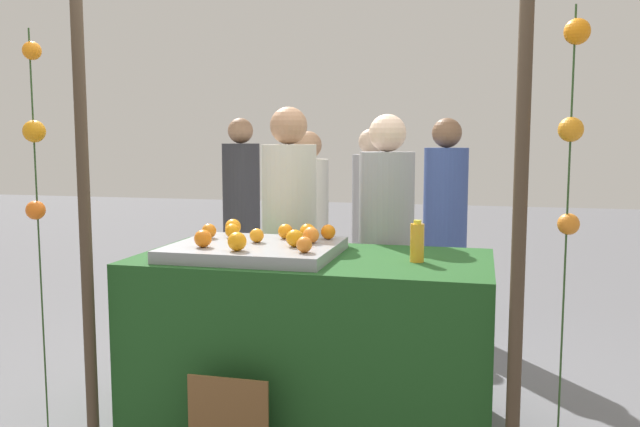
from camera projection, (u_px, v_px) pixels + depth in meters
name	position (u px, v px, depth m)	size (l,w,h in m)	color
ground_plane	(313.00, 426.00, 3.38)	(24.00, 24.00, 0.00)	slate
stall_counter	(313.00, 342.00, 3.33)	(1.77, 0.90, 0.90)	#1E4C1E
orange_tray	(255.00, 249.00, 3.30)	(0.82, 0.69, 0.06)	gray
orange_0	(237.00, 241.00, 3.07)	(0.09, 0.09, 0.09)	orange
orange_1	(285.00, 231.00, 3.46)	(0.08, 0.08, 0.08)	orange
orange_2	(257.00, 235.00, 3.33)	(0.07, 0.07, 0.07)	orange
orange_3	(304.00, 245.00, 3.03)	(0.08, 0.08, 0.08)	orange
orange_4	(232.00, 231.00, 3.49)	(0.08, 0.08, 0.08)	orange
orange_5	(328.00, 232.00, 3.44)	(0.08, 0.08, 0.08)	orange
orange_6	(308.00, 232.00, 3.41)	(0.09, 0.09, 0.09)	orange
orange_7	(233.00, 227.00, 3.60)	(0.09, 0.09, 0.09)	orange
orange_8	(295.00, 238.00, 3.19)	(0.09, 0.09, 0.09)	orange
orange_9	(209.00, 231.00, 3.47)	(0.08, 0.08, 0.08)	orange
orange_10	(311.00, 235.00, 3.31)	(0.08, 0.08, 0.08)	orange
orange_11	(203.00, 238.00, 3.18)	(0.09, 0.09, 0.09)	orange
juice_bottle	(417.00, 242.00, 3.11)	(0.07, 0.07, 0.20)	gold
vendor_left	(289.00, 254.00, 4.01)	(0.34, 0.34, 1.68)	beige
vendor_right	(386.00, 261.00, 3.88)	(0.33, 0.33, 1.63)	#99999E
crowd_person_0	(370.00, 229.00, 5.48)	(0.32, 0.32, 1.57)	#99999E
crowd_person_1	(242.00, 218.00, 5.87)	(0.34, 0.34, 1.67)	#333338
crowd_person_2	(445.00, 235.00, 4.93)	(0.33, 0.33, 1.64)	#384C8C
crowd_person_3	(308.00, 241.00, 4.91)	(0.31, 0.31, 1.55)	beige
canopy_post_left	(85.00, 231.00, 3.02)	(0.06, 0.06, 2.12)	#473828
canopy_post_right	(519.00, 247.00, 2.56)	(0.06, 0.06, 2.12)	#473828
garland_strand_left	(34.00, 141.00, 2.98)	(0.11, 0.10, 1.98)	#2D4C23
garland_strand_right	(572.00, 124.00, 2.47)	(0.10, 0.10, 1.98)	#2D4C23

